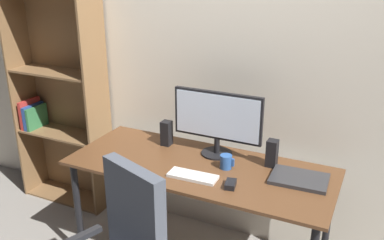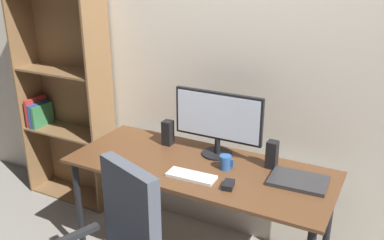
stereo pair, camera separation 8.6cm
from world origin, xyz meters
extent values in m
cube|color=beige|center=(0.00, 0.51, 1.30)|extent=(6.40, 0.10, 2.60)
cube|color=#56351E|center=(0.00, 0.00, 0.73)|extent=(1.64, 0.67, 0.02)
cylinder|color=black|center=(-0.76, -0.28, 0.36)|extent=(0.04, 0.04, 0.72)
cylinder|color=black|center=(-0.76, 0.28, 0.36)|extent=(0.04, 0.04, 0.72)
cylinder|color=black|center=(0.76, 0.28, 0.36)|extent=(0.04, 0.04, 0.72)
cylinder|color=black|center=(0.03, 0.20, 0.75)|extent=(0.20, 0.20, 0.01)
cylinder|color=black|center=(0.03, 0.20, 0.80)|extent=(0.04, 0.04, 0.10)
cube|color=black|center=(0.03, 0.20, 1.01)|extent=(0.59, 0.03, 0.31)
cube|color=silver|center=(0.03, 0.18, 1.01)|extent=(0.56, 0.01, 0.28)
cube|color=silver|center=(0.03, -0.16, 0.75)|extent=(0.29, 0.12, 0.02)
cube|color=black|center=(0.27, -0.16, 0.76)|extent=(0.07, 0.11, 0.03)
cylinder|color=#285193|center=(0.16, 0.04, 0.78)|extent=(0.07, 0.07, 0.09)
cube|color=#285193|center=(0.20, 0.04, 0.79)|extent=(0.02, 0.01, 0.05)
cube|color=#2D2D30|center=(0.59, 0.07, 0.75)|extent=(0.33, 0.25, 0.02)
cube|color=black|center=(-0.33, 0.19, 0.82)|extent=(0.06, 0.07, 0.17)
cube|color=black|center=(0.40, 0.19, 0.82)|extent=(0.06, 0.07, 0.17)
cube|color=#474C56|center=(-0.06, -0.63, 0.75)|extent=(0.40, 0.20, 0.52)
cube|color=#232326|center=(-0.35, -0.73, 0.58)|extent=(0.13, 0.26, 0.03)
cube|color=brown|center=(-1.74, 0.30, 0.85)|extent=(0.02, 0.28, 1.70)
cube|color=brown|center=(-0.98, 0.30, 0.85)|extent=(0.02, 0.28, 1.70)
cube|color=brown|center=(-1.36, 0.43, 0.85)|extent=(0.78, 0.01, 1.70)
cube|color=brown|center=(-1.36, 0.30, 0.01)|extent=(0.74, 0.26, 0.02)
cube|color=brown|center=(-1.36, 0.30, 0.60)|extent=(0.74, 0.26, 0.02)
cube|color=brown|center=(-1.36, 0.30, 1.11)|extent=(0.74, 0.26, 0.02)
cube|color=#B22D28|center=(-1.69, 0.29, 0.72)|extent=(0.03, 0.22, 0.24)
cube|color=#28478C|center=(-1.65, 0.29, 0.70)|extent=(0.03, 0.22, 0.20)
cube|color=#337242|center=(-1.62, 0.29, 0.70)|extent=(0.02, 0.22, 0.19)
camera|label=1|loc=(0.96, -2.10, 1.92)|focal=39.28mm
camera|label=2|loc=(1.04, -2.07, 1.92)|focal=39.28mm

